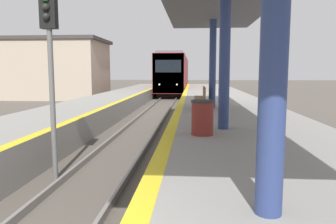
% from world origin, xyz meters
% --- Properties ---
extents(train, '(2.89, 21.79, 4.46)m').
position_xyz_m(train, '(0.00, 37.89, 2.27)').
color(train, black).
rests_on(train, ground).
extents(signal_near, '(0.36, 0.31, 4.38)m').
position_xyz_m(signal_near, '(-0.99, 4.91, 3.07)').
color(signal_near, '#595959').
rests_on(signal_near, ground).
extents(trash_bin, '(0.57, 0.57, 0.86)m').
position_xyz_m(trash_bin, '(2.48, 5.67, 1.40)').
color(trash_bin, maroon).
rests_on(trash_bin, platform_right).
extents(bench, '(0.44, 1.92, 0.92)m').
position_xyz_m(bench, '(2.59, 11.60, 1.46)').
color(bench, brown).
rests_on(bench, platform_right).
extents(station_building, '(12.31, 6.71, 5.59)m').
position_xyz_m(station_building, '(-12.24, 28.17, 2.81)').
color(station_building, tan).
rests_on(station_building, ground).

